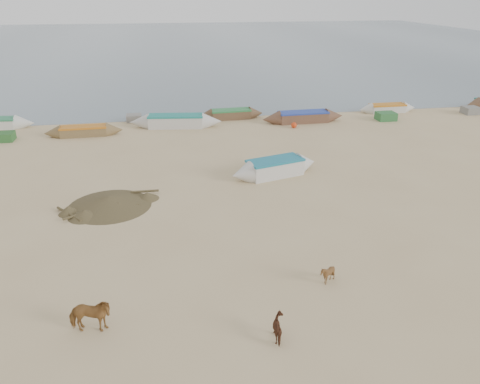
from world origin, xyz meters
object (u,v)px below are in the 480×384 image
object	(u,v)px
cow_adult	(90,316)
calf_front	(327,274)
calf_right	(281,328)
near_canoe	(275,168)

from	to	relation	value
cow_adult	calf_front	size ratio (longest dim) A/B	1.87
cow_adult	calf_front	bearing A→B (deg)	-72.93
calf_front	calf_right	xyz separation A→B (m)	(-2.44, -2.59, 0.00)
cow_adult	calf_front	xyz separation A→B (m)	(8.21, 1.28, -0.22)
calf_right	near_canoe	world-z (taller)	near_canoe
cow_adult	near_canoe	bearing A→B (deg)	-28.18
cow_adult	near_canoe	xyz separation A→B (m)	(8.90, 12.07, -0.10)
cow_adult	near_canoe	world-z (taller)	cow_adult
calf_front	near_canoe	size ratio (longest dim) A/B	0.14
near_canoe	calf_front	bearing A→B (deg)	-109.91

